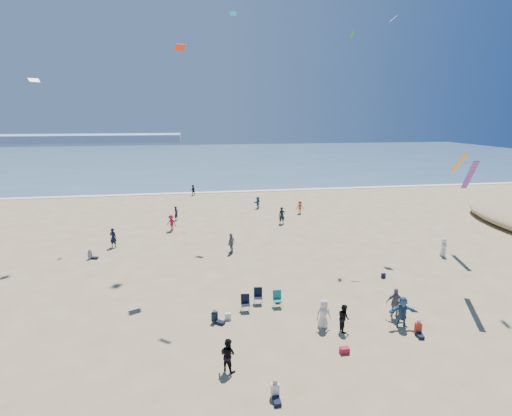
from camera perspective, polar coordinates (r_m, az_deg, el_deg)
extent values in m
plane|color=tan|center=(18.60, -2.15, -24.84)|extent=(220.00, 220.00, 0.00)
cube|color=#476B84|center=(110.16, -8.69, 7.05)|extent=(220.00, 100.00, 0.06)
cube|color=white|center=(60.66, -7.74, 2.19)|extent=(220.00, 1.20, 0.08)
cube|color=#7A8EA8|center=(193.75, -27.43, 8.78)|extent=(110.00, 20.00, 3.20)
imported|color=white|center=(36.67, 25.20, -5.09)|extent=(0.62, 0.83, 1.53)
imported|color=black|center=(42.89, 3.71, -1.09)|extent=(0.68, 0.45, 1.84)
imported|color=black|center=(37.54, -19.73, -4.01)|extent=(0.74, 0.61, 1.75)
imported|color=#A61734|center=(41.20, -12.00, -2.09)|extent=(1.22, 1.10, 1.65)
imported|color=#BA401A|center=(47.71, 6.30, 0.11)|extent=(1.01, 0.62, 1.50)
imported|color=slate|center=(33.96, -3.55, -5.04)|extent=(0.93, 1.07, 1.73)
imported|color=black|center=(19.41, -4.05, -20.17)|extent=(0.98, 0.97, 1.59)
imported|color=black|center=(22.86, 12.44, -15.05)|extent=(0.59, 0.75, 1.53)
imported|color=black|center=(45.20, -11.33, -0.75)|extent=(0.61, 0.69, 1.58)
imported|color=black|center=(58.97, -9.02, 2.55)|extent=(0.89, 0.79, 1.54)
imported|color=slate|center=(24.97, 19.30, -12.67)|extent=(1.12, 0.74, 1.77)
imported|color=#2D567D|center=(50.00, 0.25, 0.79)|extent=(1.21, 1.37, 1.50)
imported|color=silver|center=(22.92, 9.61, -14.68)|extent=(0.81, 0.54, 1.64)
imported|color=#2C557A|center=(24.11, 20.19, -13.75)|extent=(1.67, 0.74, 1.74)
cube|color=silver|center=(23.74, -4.02, -15.17)|extent=(0.35, 0.20, 0.40)
cube|color=black|center=(25.63, 3.21, -12.94)|extent=(0.30, 0.22, 0.38)
cube|color=#B01930|center=(21.31, 12.53, -19.22)|extent=(0.45, 0.30, 0.30)
cube|color=black|center=(30.55, 17.74, -9.18)|extent=(0.28, 0.18, 0.34)
cube|color=red|center=(30.92, -10.78, 21.56)|extent=(0.87, 0.74, 0.44)
cube|color=green|center=(37.25, 13.57, 22.92)|extent=(0.47, 0.50, 0.60)
cube|color=white|center=(41.79, 19.05, 24.21)|extent=(0.67, 0.67, 0.47)
cube|color=#29B1CC|center=(43.24, -3.29, 25.99)|extent=(0.68, 0.53, 0.40)
cube|color=gold|center=(39.47, -29.15, 15.67)|extent=(0.88, 0.83, 0.32)
cube|color=#632699|center=(29.20, 28.22, 4.11)|extent=(0.35, 3.14, 2.21)
cube|color=orange|center=(38.04, 26.97, 5.68)|extent=(0.35, 2.64, 1.87)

